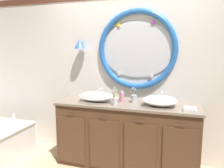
% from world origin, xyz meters
% --- Properties ---
extents(back_wall_assembly, '(6.40, 0.26, 2.60)m').
position_xyz_m(back_wall_assembly, '(0.00, 0.58, 1.33)').
color(back_wall_assembly, silver).
rests_on(back_wall_assembly, ground_plane).
extents(vanity_counter, '(1.87, 0.59, 0.87)m').
position_xyz_m(vanity_counter, '(0.02, 0.27, 0.44)').
color(vanity_counter, brown).
rests_on(vanity_counter, ground_plane).
extents(sink_basin_left, '(0.46, 0.46, 0.14)m').
position_xyz_m(sink_basin_left, '(-0.41, 0.25, 0.94)').
color(sink_basin_left, white).
rests_on(sink_basin_left, vanity_counter).
extents(sink_basin_right, '(0.43, 0.43, 0.14)m').
position_xyz_m(sink_basin_right, '(0.44, 0.25, 0.94)').
color(sink_basin_right, white).
rests_on(sink_basin_right, vanity_counter).
extents(faucet_set_left, '(0.24, 0.15, 0.15)m').
position_xyz_m(faucet_set_left, '(-0.41, 0.47, 0.93)').
color(faucet_set_left, silver).
rests_on(faucet_set_left, vanity_counter).
extents(faucet_set_right, '(0.22, 0.12, 0.16)m').
position_xyz_m(faucet_set_right, '(0.44, 0.47, 0.93)').
color(faucet_set_right, silver).
rests_on(faucet_set_right, vanity_counter).
extents(toothbrush_holder_left, '(0.08, 0.08, 0.22)m').
position_xyz_m(toothbrush_holder_left, '(-0.11, 0.14, 0.93)').
color(toothbrush_holder_left, silver).
rests_on(toothbrush_holder_left, vanity_counter).
extents(toothbrush_holder_right, '(0.08, 0.08, 0.21)m').
position_xyz_m(toothbrush_holder_right, '(0.09, 0.34, 0.93)').
color(toothbrush_holder_right, silver).
rests_on(toothbrush_holder_right, vanity_counter).
extents(soap_dispenser, '(0.06, 0.07, 0.16)m').
position_xyz_m(soap_dispenser, '(-0.07, 0.32, 0.94)').
color(soap_dispenser, pink).
rests_on(soap_dispenser, vanity_counter).
extents(folded_hand_towel, '(0.14, 0.13, 0.04)m').
position_xyz_m(folded_hand_towel, '(0.79, 0.12, 0.89)').
color(folded_hand_towel, white).
rests_on(folded_hand_towel, vanity_counter).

